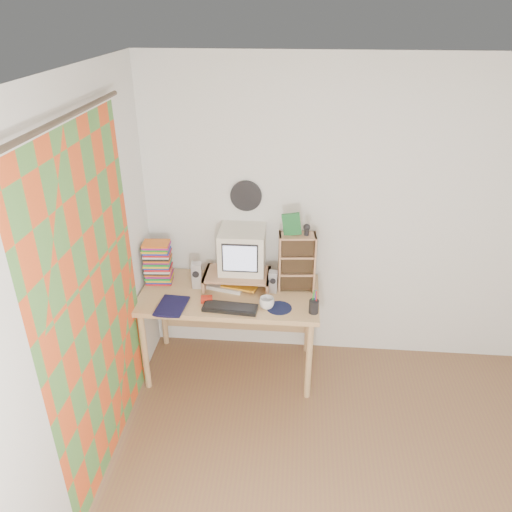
% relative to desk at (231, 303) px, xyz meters
% --- Properties ---
extents(ceiling, '(3.50, 3.50, 0.00)m').
position_rel_desk_xyz_m(ceiling, '(1.03, -1.44, 1.88)').
color(ceiling, white).
rests_on(ceiling, back_wall).
extents(back_wall, '(3.50, 0.00, 3.50)m').
position_rel_desk_xyz_m(back_wall, '(1.03, 0.31, 0.63)').
color(back_wall, white).
rests_on(back_wall, floor).
extents(left_wall, '(0.00, 3.50, 3.50)m').
position_rel_desk_xyz_m(left_wall, '(-0.72, -1.44, 0.63)').
color(left_wall, white).
rests_on(left_wall, floor).
extents(curtain, '(0.00, 2.20, 2.20)m').
position_rel_desk_xyz_m(curtain, '(-0.68, -0.96, 0.53)').
color(curtain, '#EE5521').
rests_on(curtain, left_wall).
extents(wall_disc, '(0.25, 0.02, 0.25)m').
position_rel_desk_xyz_m(wall_disc, '(0.10, 0.29, 0.81)').
color(wall_disc, black).
rests_on(wall_disc, back_wall).
extents(desk, '(1.40, 0.70, 0.75)m').
position_rel_desk_xyz_m(desk, '(0.00, 0.00, 0.00)').
color(desk, tan).
rests_on(desk, floor).
extents(monitor_riser, '(0.52, 0.30, 0.12)m').
position_rel_desk_xyz_m(monitor_riser, '(0.05, 0.04, 0.23)').
color(monitor_riser, tan).
rests_on(monitor_riser, desk).
extents(crt_monitor, '(0.36, 0.36, 0.34)m').
position_rel_desk_xyz_m(crt_monitor, '(0.09, 0.09, 0.42)').
color(crt_monitor, white).
rests_on(crt_monitor, monitor_riser).
extents(speaker_left, '(0.09, 0.09, 0.21)m').
position_rel_desk_xyz_m(speaker_left, '(-0.27, 0.01, 0.24)').
color(speaker_left, silver).
rests_on(speaker_left, desk).
extents(speaker_right, '(0.07, 0.07, 0.18)m').
position_rel_desk_xyz_m(speaker_right, '(0.34, -0.01, 0.22)').
color(speaker_right, silver).
rests_on(speaker_right, desk).
extents(keyboard, '(0.42, 0.17, 0.03)m').
position_rel_desk_xyz_m(keyboard, '(0.04, -0.30, 0.15)').
color(keyboard, black).
rests_on(keyboard, desk).
extents(dvd_stack, '(0.22, 0.16, 0.29)m').
position_rel_desk_xyz_m(dvd_stack, '(-0.59, 0.06, 0.28)').
color(dvd_stack, brown).
rests_on(dvd_stack, desk).
extents(cd_rack, '(0.29, 0.17, 0.47)m').
position_rel_desk_xyz_m(cd_rack, '(0.52, 0.05, 0.37)').
color(cd_rack, tan).
rests_on(cd_rack, desk).
extents(mug, '(0.12, 0.12, 0.09)m').
position_rel_desk_xyz_m(mug, '(0.31, -0.26, 0.18)').
color(mug, white).
rests_on(mug, desk).
extents(diary, '(0.27, 0.21, 0.05)m').
position_rel_desk_xyz_m(diary, '(-0.50, -0.31, 0.16)').
color(diary, '#100F38').
rests_on(diary, desk).
extents(mousepad, '(0.22, 0.22, 0.00)m').
position_rel_desk_xyz_m(mousepad, '(0.40, -0.25, 0.14)').
color(mousepad, black).
rests_on(mousepad, desk).
extents(pen_cup, '(0.08, 0.08, 0.14)m').
position_rel_desk_xyz_m(pen_cup, '(0.66, -0.29, 0.21)').
color(pen_cup, black).
rests_on(pen_cup, desk).
extents(papers, '(0.37, 0.31, 0.04)m').
position_rel_desk_xyz_m(papers, '(0.01, 0.06, 0.16)').
color(papers, silver).
rests_on(papers, desk).
extents(red_box, '(0.10, 0.07, 0.04)m').
position_rel_desk_xyz_m(red_box, '(-0.15, -0.21, 0.16)').
color(red_box, red).
rests_on(red_box, desk).
extents(game_box, '(0.14, 0.03, 0.17)m').
position_rel_desk_xyz_m(game_box, '(0.47, 0.05, 0.69)').
color(game_box, '#1C632E').
rests_on(game_box, cd_rack).
extents(webcam, '(0.06, 0.06, 0.09)m').
position_rel_desk_xyz_m(webcam, '(0.58, 0.05, 0.65)').
color(webcam, black).
rests_on(webcam, cd_rack).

